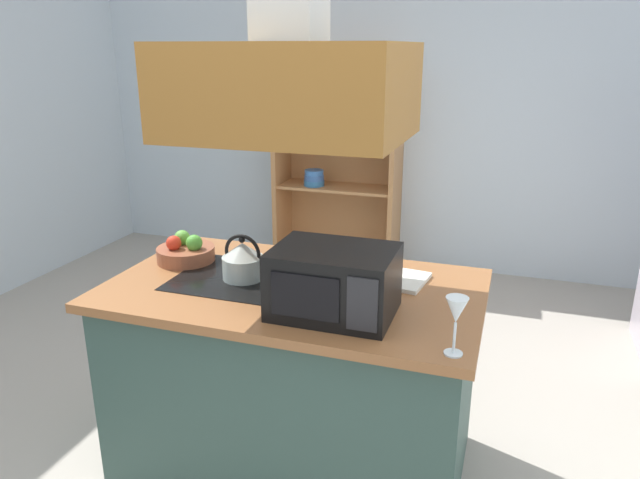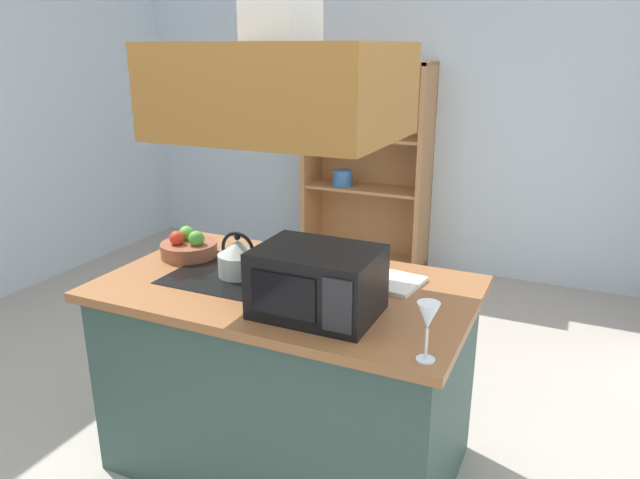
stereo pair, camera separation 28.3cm
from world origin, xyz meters
name	(u,v)px [view 1 (the left image)]	position (x,y,z in m)	size (l,w,h in m)	color
ground_plane	(290,474)	(0.00, 0.00, 0.00)	(7.80, 7.80, 0.00)	#A1988C
wall_back	(417,112)	(0.00, 3.00, 1.35)	(6.00, 0.12, 2.70)	silver
kitchen_island	(295,376)	(-0.01, 0.10, 0.45)	(1.60, 0.95, 0.90)	#314A42
range_hood	(291,64)	(-0.01, 0.10, 1.82)	(0.90, 0.70, 1.16)	#945F26
dish_cabinet	(338,178)	(-0.63, 2.78, 0.78)	(1.08, 0.40, 1.77)	#B07746
kettle	(243,260)	(-0.25, 0.10, 0.99)	(0.18, 0.18, 0.20)	#AEC1BB
cutting_board	(387,277)	(0.36, 0.30, 0.91)	(0.34, 0.24, 0.02)	white
microwave	(334,282)	(0.24, -0.11, 1.03)	(0.46, 0.35, 0.26)	black
wine_glass_on_counter	(456,313)	(0.71, -0.29, 1.05)	(0.08, 0.08, 0.21)	silver
fruit_bowl	(186,252)	(-0.61, 0.22, 0.95)	(0.27, 0.27, 0.14)	brown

